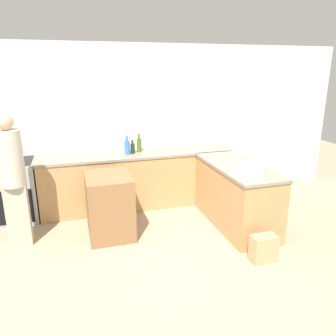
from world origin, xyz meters
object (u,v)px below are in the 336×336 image
object	(u,v)px
olive_oil_bottle	(139,145)
island_table	(109,205)
vinegar_bottle_clear	(125,148)
paper_bag	(263,248)
wine_bottle_dark	(133,148)
range_oven	(15,191)
mixing_bowl	(250,169)
person_by_range	(13,176)
water_bottle_blue	(127,147)

from	to	relation	value
olive_oil_bottle	island_table	bearing A→B (deg)	-123.68
vinegar_bottle_clear	paper_bag	xyz separation A→B (m)	(1.31, -2.22, -0.85)
island_table	wine_bottle_dark	world-z (taller)	wine_bottle_dark
range_oven	vinegar_bottle_clear	bearing A→B (deg)	1.92
vinegar_bottle_clear	mixing_bowl	bearing A→B (deg)	-47.94
olive_oil_bottle	person_by_range	xyz separation A→B (m)	(-1.85, -0.92, -0.10)
olive_oil_bottle	vinegar_bottle_clear	bearing A→B (deg)	-175.98
mixing_bowl	range_oven	bearing A→B (deg)	154.35
mixing_bowl	paper_bag	size ratio (longest dim) A/B	1.12
olive_oil_bottle	person_by_range	distance (m)	2.07
vinegar_bottle_clear	olive_oil_bottle	xyz separation A→B (m)	(0.24, 0.02, 0.04)
water_bottle_blue	person_by_range	xyz separation A→B (m)	(-1.62, -0.80, -0.10)
olive_oil_bottle	range_oven	bearing A→B (deg)	-177.82
vinegar_bottle_clear	person_by_range	bearing A→B (deg)	-150.63
vinegar_bottle_clear	water_bottle_blue	xyz separation A→B (m)	(0.02, -0.11, 0.04)
paper_bag	range_oven	bearing A→B (deg)	144.71
olive_oil_bottle	paper_bag	size ratio (longest dim) A/B	0.92
range_oven	wine_bottle_dark	distance (m)	1.94
mixing_bowl	olive_oil_bottle	world-z (taller)	olive_oil_bottle
mixing_bowl	paper_bag	xyz separation A→B (m)	(-0.12, -0.64, -0.83)
wine_bottle_dark	paper_bag	world-z (taller)	wine_bottle_dark
olive_oil_bottle	person_by_range	bearing A→B (deg)	-153.53
water_bottle_blue	person_by_range	distance (m)	1.81
mixing_bowl	wine_bottle_dark	xyz separation A→B (m)	(-1.31, 1.52, 0.03)
island_table	mixing_bowl	bearing A→B (deg)	-18.69
island_table	wine_bottle_dark	distance (m)	1.19
person_by_range	olive_oil_bottle	bearing A→B (deg)	26.47
mixing_bowl	vinegar_bottle_clear	size ratio (longest dim) A/B	1.81
water_bottle_blue	paper_bag	size ratio (longest dim) A/B	0.93
vinegar_bottle_clear	person_by_range	distance (m)	1.84
vinegar_bottle_clear	paper_bag	distance (m)	2.71
range_oven	mixing_bowl	world-z (taller)	mixing_bowl
range_oven	island_table	bearing A→B (deg)	-34.03
paper_bag	person_by_range	bearing A→B (deg)	155.71
person_by_range	paper_bag	bearing A→B (deg)	-24.29
wine_bottle_dark	paper_bag	bearing A→B (deg)	-61.04
island_table	vinegar_bottle_clear	bearing A→B (deg)	66.99
vinegar_bottle_clear	water_bottle_blue	bearing A→B (deg)	-81.52
island_table	paper_bag	size ratio (longest dim) A/B	2.60
mixing_bowl	water_bottle_blue	bearing A→B (deg)	133.77
island_table	olive_oil_bottle	world-z (taller)	olive_oil_bottle
mixing_bowl	wine_bottle_dark	distance (m)	2.01
wine_bottle_dark	person_by_range	world-z (taller)	person_by_range
water_bottle_blue	person_by_range	size ratio (longest dim) A/B	0.18
mixing_bowl	island_table	bearing A→B (deg)	161.31
paper_bag	olive_oil_bottle	bearing A→B (deg)	115.42
mixing_bowl	olive_oil_bottle	distance (m)	1.99
wine_bottle_dark	person_by_range	size ratio (longest dim) A/B	0.13
range_oven	paper_bag	size ratio (longest dim) A/B	2.80
mixing_bowl	wine_bottle_dark	bearing A→B (deg)	130.88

